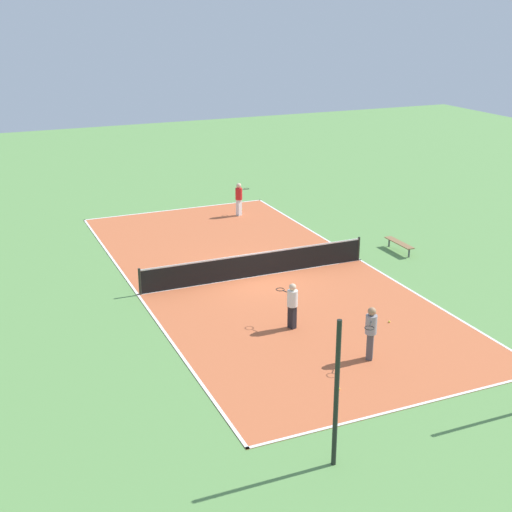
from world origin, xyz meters
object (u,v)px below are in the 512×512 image
Objects in this scene: tennis_net at (256,264)px; player_coach_red at (239,197)px; tennis_ball_far_baseline at (339,389)px; tennis_ball_midcourt at (242,209)px; player_baseline_gray at (371,330)px; player_far_white at (292,303)px; fence_post_back_right at (336,395)px; tennis_ball_near_net at (389,322)px; bench at (399,243)px.

player_coach_red reaches higher than tennis_net.
tennis_ball_far_baseline is at bearing 81.43° from tennis_net.
tennis_ball_midcourt is at bearing 33.66° from player_coach_red.
player_baseline_gray reaches higher than player_far_white.
tennis_net is 8.91m from player_coach_red.
player_baseline_gray is at bearing 92.97° from tennis_net.
tennis_ball_near_net is at bearing -132.42° from fence_post_back_right.
tennis_net is at bearing -98.57° from tennis_ball_far_baseline.
player_far_white is at bearing 80.68° from tennis_net.
player_coach_red is 25.59× the size of tennis_ball_near_net.
player_far_white reaches higher than tennis_ball_midcourt.
tennis_ball_midcourt is at bearing -156.86° from bench.
bench reaches higher than tennis_ball_midcourt.
tennis_ball_midcourt is (-3.24, -9.41, -0.50)m from tennis_net.
tennis_ball_near_net is (-2.09, -2.03, -0.98)m from player_baseline_gray.
player_far_white is at bearing -130.72° from player_coach_red.
fence_post_back_right reaches higher than tennis_ball_near_net.
tennis_ball_midcourt is at bearing -103.94° from tennis_ball_far_baseline.
player_coach_red reaches higher than bench.
tennis_net is 9.96m from tennis_ball_midcourt.
player_baseline_gray is (6.72, 8.30, 0.65)m from bench.
player_coach_red is at bearing 59.74° from tennis_ball_midcourt.
player_far_white is at bearing -119.60° from player_baseline_gray.
tennis_ball_midcourt is 19.28m from tennis_ball_far_baseline.
player_coach_red is at bearing -107.66° from tennis_net.
player_baseline_gray is at bearing -39.00° from bench.
bench is at bearing 179.10° from player_baseline_gray.
tennis_ball_far_baseline is at bearing -41.70° from bench.
player_coach_red is at bearing -106.02° from fence_post_back_right.
tennis_ball_far_baseline is 5.13m from tennis_ball_near_net.
tennis_net is at bearing -87.70° from bench.
player_far_white is 24.10× the size of tennis_ball_far_baseline.
bench reaches higher than tennis_ball_far_baseline.
tennis_ball_far_baseline is 0.02× the size of fence_post_back_right.
player_far_white is 4.43m from tennis_ball_far_baseline.
tennis_net is 12.80m from fence_post_back_right.
player_coach_red is 25.59× the size of tennis_ball_midcourt.
bench is 27.49× the size of tennis_ball_near_net.
player_coach_red is at bearing -102.99° from tennis_ball_far_baseline.
player_baseline_gray reaches higher than player_coach_red.
player_baseline_gray is 2.43m from tennis_ball_far_baseline.
player_baseline_gray reaches higher than tennis_ball_far_baseline.
tennis_ball_midcourt is (3.90, -9.12, -0.34)m from bench.
tennis_net is 143.96× the size of tennis_ball_midcourt.
player_baseline_gray is at bearing 44.23° from tennis_ball_near_net.
fence_post_back_right is at bearing 58.12° from tennis_ball_far_baseline.
fence_post_back_right reaches higher than bench.
bench is 0.49× the size of fence_post_back_right.
tennis_ball_near_net is (-3.33, 0.98, -0.90)m from player_far_white.
tennis_net reaches higher than tennis_ball_near_net.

